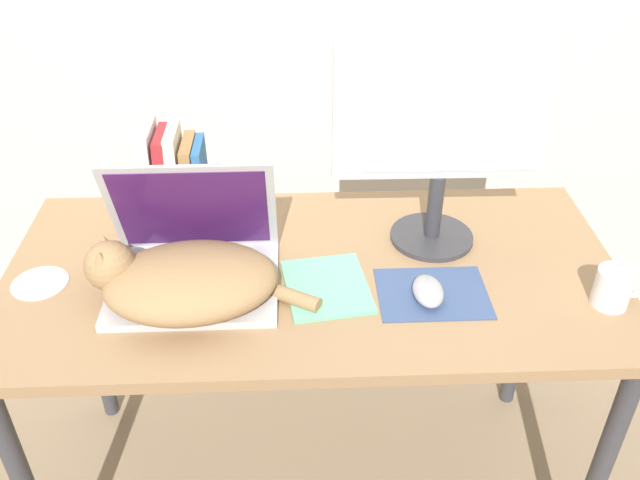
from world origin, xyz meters
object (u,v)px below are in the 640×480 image
object	(u,v)px
notepad	(327,286)
cd_disc	(40,283)
mug	(614,288)
computer_mouse	(428,291)
book_row	(172,176)
external_monitor	(444,130)
cat	(183,280)
laptop	(194,261)

from	to	relation	value
notepad	cd_disc	bearing A→B (deg)	176.19
mug	computer_mouse	bearing A→B (deg)	175.28
notepad	mug	size ratio (longest dim) A/B	2.03
computer_mouse	book_row	world-z (taller)	book_row
external_monitor	notepad	world-z (taller)	external_monitor
book_row	cat	bearing A→B (deg)	-79.67
computer_mouse	mug	world-z (taller)	mug
cat	notepad	xyz separation A→B (m)	(0.29, 0.03, -0.05)
laptop	mug	bearing A→B (deg)	-7.55
external_monitor	mug	bearing A→B (deg)	-37.17
cat	external_monitor	size ratio (longest dim) A/B	0.99
external_monitor	computer_mouse	world-z (taller)	external_monitor
book_row	mug	world-z (taller)	book_row
mug	cd_disc	xyz separation A→B (m)	(-1.20, 0.12, -0.04)
cat	mug	world-z (taller)	cat
book_row	notepad	bearing A→B (deg)	-40.52
book_row	external_monitor	bearing A→B (deg)	-12.07
notepad	laptop	bearing A→B (deg)	171.99
cat	book_row	xyz separation A→B (m)	(-0.06, 0.34, 0.05)
external_monitor	cd_disc	bearing A→B (deg)	-171.36
laptop	mug	world-z (taller)	laptop
mug	cd_disc	distance (m)	1.21
book_row	notepad	size ratio (longest dim) A/B	1.06
external_monitor	notepad	bearing A→B (deg)	-145.77
cd_disc	mug	bearing A→B (deg)	-5.53
external_monitor	computer_mouse	size ratio (longest dim) A/B	4.67
book_row	mug	xyz separation A→B (m)	(0.94, -0.38, -0.07)
external_monitor	computer_mouse	bearing A→B (deg)	-102.26
cat	external_monitor	distance (m)	0.63
cd_disc	computer_mouse	bearing A→B (deg)	-5.89
external_monitor	book_row	bearing A→B (deg)	167.93
computer_mouse	cd_disc	xyz separation A→B (m)	(-0.82, 0.09, -0.02)
external_monitor	book_row	size ratio (longest dim) A/B	2.01
cat	external_monitor	xyz separation A→B (m)	(0.55, 0.21, 0.22)
computer_mouse	external_monitor	bearing A→B (deg)	77.74
notepad	cd_disc	distance (m)	0.62
computer_mouse	cd_disc	world-z (taller)	computer_mouse
external_monitor	book_row	distance (m)	0.65
laptop	computer_mouse	distance (m)	0.50
computer_mouse	cat	bearing A→B (deg)	178.67
laptop	external_monitor	world-z (taller)	external_monitor
notepad	mug	world-z (taller)	mug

